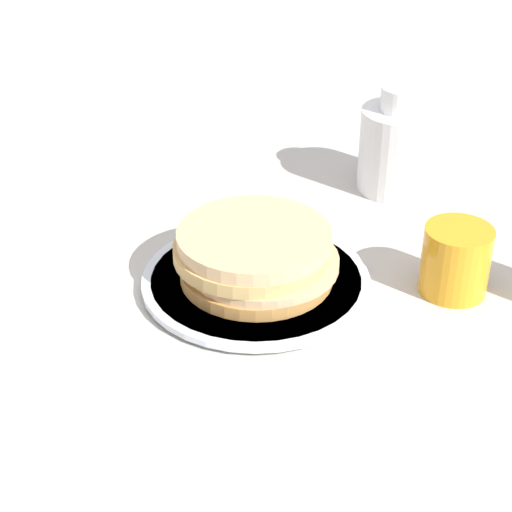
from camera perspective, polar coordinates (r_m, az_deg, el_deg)
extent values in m
plane|color=#BCB7AD|center=(0.96, 0.75, -2.26)|extent=(4.00, 4.00, 0.00)
cylinder|color=silver|center=(0.96, 0.00, -1.72)|extent=(0.24, 0.24, 0.01)
cylinder|color=silver|center=(0.96, 0.00, -1.60)|extent=(0.26, 0.26, 0.01)
cylinder|color=#C28743|center=(0.95, 0.04, -1.04)|extent=(0.17, 0.17, 0.02)
cylinder|color=tan|center=(0.95, 0.24, -0.42)|extent=(0.17, 0.17, 0.01)
cylinder|color=tan|center=(0.94, -0.38, 0.37)|extent=(0.17, 0.17, 0.02)
cylinder|color=tan|center=(0.93, -0.12, 1.22)|extent=(0.17, 0.17, 0.02)
cylinder|color=orange|center=(0.96, 13.17, -0.28)|extent=(0.08, 0.08, 0.08)
cylinder|color=white|center=(1.16, 9.43, 6.99)|extent=(0.10, 0.10, 0.11)
cylinder|color=white|center=(1.13, 9.76, 10.30)|extent=(0.06, 0.06, 0.03)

